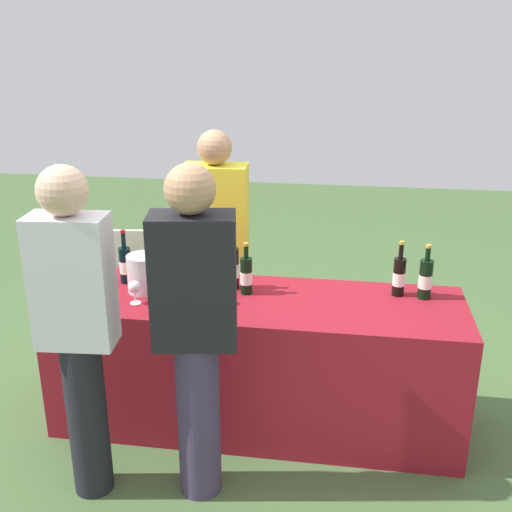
{
  "coord_description": "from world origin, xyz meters",
  "views": [
    {
      "loc": [
        0.46,
        -3.03,
        2.15
      ],
      "look_at": [
        0.0,
        0.0,
        1.03
      ],
      "focal_mm": 43.05,
      "sensor_mm": 36.0,
      "label": 1
    }
  ],
  "objects_px": {
    "wine_bottle_2": "(232,268)",
    "wine_glass_1": "(163,289)",
    "wine_bottle_1": "(182,266)",
    "wine_bottle_4": "(399,276)",
    "server_pouring": "(217,245)",
    "wine_bottle_3": "(246,275)",
    "guest_1": "(195,326)",
    "guest_0": "(77,324)",
    "wine_glass_0": "(135,288)",
    "menu_board": "(137,283)",
    "wine_glass_2": "(213,287)",
    "ice_bucket": "(145,273)",
    "wine_bottle_5": "(425,279)",
    "wine_bottle_0": "(125,264)"
  },
  "relations": [
    {
      "from": "wine_glass_0",
      "to": "wine_bottle_5",
      "type": "bearing_deg",
      "value": 11.34
    },
    {
      "from": "wine_bottle_2",
      "to": "ice_bucket",
      "type": "distance_m",
      "value": 0.49
    },
    {
      "from": "wine_bottle_0",
      "to": "wine_glass_1",
      "type": "relative_size",
      "value": 2.27
    },
    {
      "from": "wine_bottle_0",
      "to": "menu_board",
      "type": "distance_m",
      "value": 1.0
    },
    {
      "from": "wine_bottle_3",
      "to": "guest_1",
      "type": "bearing_deg",
      "value": -100.09
    },
    {
      "from": "wine_bottle_5",
      "to": "menu_board",
      "type": "height_order",
      "value": "wine_bottle_5"
    },
    {
      "from": "wine_bottle_4",
      "to": "wine_bottle_5",
      "type": "bearing_deg",
      "value": -7.31
    },
    {
      "from": "wine_glass_0",
      "to": "menu_board",
      "type": "relative_size",
      "value": 0.16
    },
    {
      "from": "wine_bottle_5",
      "to": "menu_board",
      "type": "xyz_separation_m",
      "value": [
        -1.94,
        0.81,
        -0.48
      ]
    },
    {
      "from": "wine_bottle_2",
      "to": "wine_glass_1",
      "type": "relative_size",
      "value": 2.39
    },
    {
      "from": "wine_bottle_5",
      "to": "wine_bottle_3",
      "type": "bearing_deg",
      "value": -175.05
    },
    {
      "from": "wine_bottle_0",
      "to": "ice_bucket",
      "type": "relative_size",
      "value": 1.49
    },
    {
      "from": "wine_bottle_3",
      "to": "wine_glass_2",
      "type": "height_order",
      "value": "wine_bottle_3"
    },
    {
      "from": "ice_bucket",
      "to": "guest_0",
      "type": "distance_m",
      "value": 0.71
    },
    {
      "from": "server_pouring",
      "to": "wine_bottle_3",
      "type": "bearing_deg",
      "value": 114.55
    },
    {
      "from": "wine_glass_1",
      "to": "ice_bucket",
      "type": "xyz_separation_m",
      "value": [
        -0.16,
        0.18,
        0.01
      ]
    },
    {
      "from": "guest_0",
      "to": "wine_glass_0",
      "type": "bearing_deg",
      "value": 76.43
    },
    {
      "from": "wine_bottle_1",
      "to": "wine_bottle_2",
      "type": "relative_size",
      "value": 1.01
    },
    {
      "from": "wine_bottle_3",
      "to": "server_pouring",
      "type": "relative_size",
      "value": 0.19
    },
    {
      "from": "wine_bottle_3",
      "to": "wine_bottle_0",
      "type": "bearing_deg",
      "value": 175.71
    },
    {
      "from": "wine_bottle_1",
      "to": "wine_bottle_4",
      "type": "height_order",
      "value": "wine_bottle_1"
    },
    {
      "from": "wine_bottle_5",
      "to": "guest_0",
      "type": "bearing_deg",
      "value": -152.72
    },
    {
      "from": "wine_glass_2",
      "to": "guest_0",
      "type": "relative_size",
      "value": 0.09
    },
    {
      "from": "wine_bottle_2",
      "to": "wine_bottle_4",
      "type": "distance_m",
      "value": 0.92
    },
    {
      "from": "wine_bottle_0",
      "to": "ice_bucket",
      "type": "bearing_deg",
      "value": -35.33
    },
    {
      "from": "ice_bucket",
      "to": "menu_board",
      "type": "bearing_deg",
      "value": 113.06
    },
    {
      "from": "wine_glass_0",
      "to": "guest_1",
      "type": "xyz_separation_m",
      "value": [
        0.45,
        -0.45,
        0.03
      ]
    },
    {
      "from": "wine_bottle_3",
      "to": "wine_bottle_4",
      "type": "distance_m",
      "value": 0.84
    },
    {
      "from": "wine_bottle_3",
      "to": "ice_bucket",
      "type": "xyz_separation_m",
      "value": [
        -0.57,
        -0.05,
        -0.0
      ]
    },
    {
      "from": "wine_bottle_1",
      "to": "wine_glass_2",
      "type": "distance_m",
      "value": 0.31
    },
    {
      "from": "ice_bucket",
      "to": "server_pouring",
      "type": "height_order",
      "value": "server_pouring"
    },
    {
      "from": "guest_1",
      "to": "wine_bottle_1",
      "type": "bearing_deg",
      "value": 100.14
    },
    {
      "from": "wine_bottle_1",
      "to": "wine_glass_2",
      "type": "xyz_separation_m",
      "value": [
        0.22,
        -0.21,
        -0.02
      ]
    },
    {
      "from": "wine_bottle_0",
      "to": "wine_bottle_4",
      "type": "relative_size",
      "value": 1.01
    },
    {
      "from": "wine_bottle_1",
      "to": "wine_glass_2",
      "type": "height_order",
      "value": "wine_bottle_1"
    },
    {
      "from": "wine_bottle_4",
      "to": "guest_0",
      "type": "bearing_deg",
      "value": -150.05
    },
    {
      "from": "wine_bottle_5",
      "to": "wine_glass_1",
      "type": "distance_m",
      "value": 1.42
    },
    {
      "from": "wine_glass_1",
      "to": "guest_1",
      "type": "relative_size",
      "value": 0.08
    },
    {
      "from": "wine_bottle_0",
      "to": "ice_bucket",
      "type": "height_order",
      "value": "wine_bottle_0"
    },
    {
      "from": "wine_bottle_4",
      "to": "guest_1",
      "type": "bearing_deg",
      "value": -140.75
    },
    {
      "from": "ice_bucket",
      "to": "wine_bottle_1",
      "type": "bearing_deg",
      "value": 24.87
    },
    {
      "from": "wine_bottle_3",
      "to": "guest_0",
      "type": "bearing_deg",
      "value": -130.83
    },
    {
      "from": "server_pouring",
      "to": "guest_1",
      "type": "distance_m",
      "value": 1.22
    },
    {
      "from": "wine_bottle_5",
      "to": "menu_board",
      "type": "bearing_deg",
      "value": 157.3
    },
    {
      "from": "wine_bottle_2",
      "to": "wine_glass_1",
      "type": "distance_m",
      "value": 0.44
    },
    {
      "from": "wine_glass_1",
      "to": "server_pouring",
      "type": "relative_size",
      "value": 0.09
    },
    {
      "from": "wine_bottle_5",
      "to": "wine_glass_0",
      "type": "height_order",
      "value": "wine_bottle_5"
    },
    {
      "from": "ice_bucket",
      "to": "guest_0",
      "type": "bearing_deg",
      "value": -96.8
    },
    {
      "from": "wine_bottle_2",
      "to": "wine_bottle_3",
      "type": "height_order",
      "value": "wine_bottle_2"
    },
    {
      "from": "wine_glass_0",
      "to": "menu_board",
      "type": "distance_m",
      "value": 1.28
    }
  ]
}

